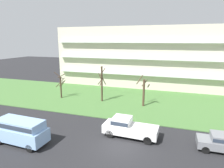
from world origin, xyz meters
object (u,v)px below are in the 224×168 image
at_px(tree_center, 144,91).
at_px(van_blue_near_left, 20,130).
at_px(tree_left, 102,83).
at_px(sedan_gray_center_left, 224,142).
at_px(pickup_white_center_right, 128,127).
at_px(tree_far_left, 61,85).

xyz_separation_m(tree_center, van_blue_near_left, (-9.06, -14.24, -0.90)).
bearing_deg(tree_left, tree_center, -1.89).
bearing_deg(sedan_gray_center_left, pickup_white_center_right, -0.94).
height_order(tree_far_left, tree_center, tree_far_left).
bearing_deg(van_blue_near_left, tree_far_left, 110.55).
relative_size(van_blue_near_left, pickup_white_center_right, 0.97).
height_order(tree_left, sedan_gray_center_left, tree_left).
distance_m(tree_center, sedan_gray_center_left, 13.12).
bearing_deg(sedan_gray_center_left, tree_center, -49.19).
bearing_deg(tree_left, tree_far_left, -176.80).
bearing_deg(pickup_white_center_right, tree_center, -87.52).
bearing_deg(pickup_white_center_right, sedan_gray_center_left, -178.19).
distance_m(tree_left, sedan_gray_center_left, 18.33).
xyz_separation_m(tree_left, van_blue_near_left, (-2.48, -14.45, -1.57)).
relative_size(van_blue_near_left, sedan_gray_center_left, 1.19).
bearing_deg(tree_center, van_blue_near_left, -122.48).
height_order(tree_far_left, pickup_white_center_right, tree_far_left).
distance_m(tree_left, van_blue_near_left, 14.75).
height_order(tree_far_left, sedan_gray_center_left, tree_far_left).
xyz_separation_m(sedan_gray_center_left, pickup_white_center_right, (-8.57, 0.01, 0.14)).
xyz_separation_m(tree_far_left, tree_left, (7.13, 0.40, 0.80)).
bearing_deg(tree_far_left, tree_center, 0.76).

